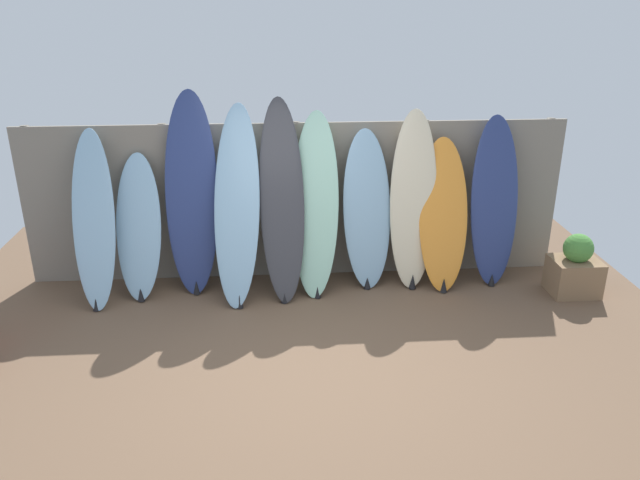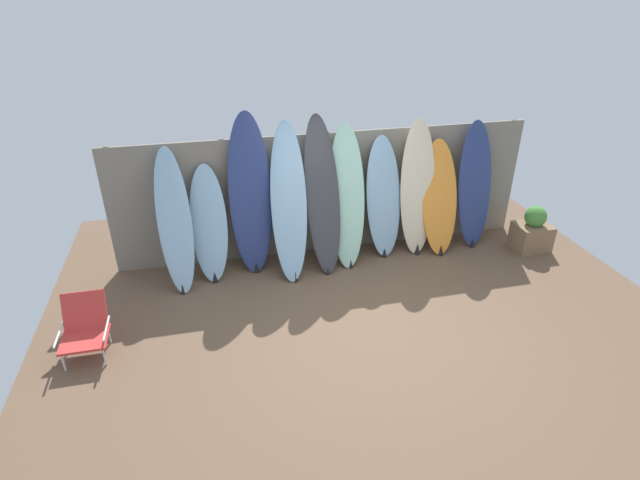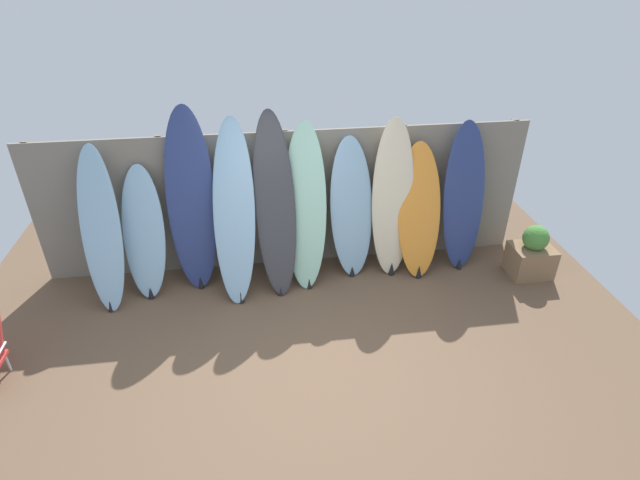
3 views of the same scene
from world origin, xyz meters
TOP-DOWN VIEW (x-y plane):
  - ground at (0.00, 0.00)m, footprint 7.68×7.68m
  - fence_back at (-0.00, 2.01)m, footprint 6.08×0.11m
  - surfboard_skyblue_0 at (-2.15, 1.53)m, footprint 0.49×0.80m
  - surfboard_skyblue_1 at (-1.72, 1.64)m, footprint 0.51×0.63m
  - surfboard_navy_2 at (-1.14, 1.72)m, footprint 0.61×0.52m
  - surfboard_skyblue_3 at (-0.65, 1.52)m, footprint 0.57×0.90m
  - surfboard_charcoal_4 at (-0.17, 1.56)m, footprint 0.51×0.78m
  - surfboard_seafoam_5 at (0.19, 1.62)m, footprint 0.58×0.72m
  - surfboard_skyblue_6 at (0.77, 1.69)m, footprint 0.59×0.49m
  - surfboard_cream_7 at (1.28, 1.68)m, footprint 0.56×0.53m
  - surfboard_orange_8 at (1.60, 1.60)m, footprint 0.56×0.57m
  - surfboard_navy_9 at (2.19, 1.67)m, footprint 0.55×0.45m
  - beach_chair at (-3.15, 0.30)m, footprint 0.50×0.57m
  - planter_box at (3.03, 1.26)m, footprint 0.51×0.42m

SIDE VIEW (x-z plane):
  - ground at x=0.00m, z-range 0.00..0.00m
  - planter_box at x=3.03m, z-range -0.06..0.64m
  - beach_chair at x=-3.15m, z-range 0.00..0.64m
  - surfboard_skyblue_1 at x=-1.72m, z-range -0.01..1.52m
  - surfboard_orange_8 at x=1.60m, z-range -0.01..1.65m
  - surfboard_skyblue_6 at x=0.77m, z-range -0.01..1.75m
  - surfboard_skyblue_0 at x=-2.15m, z-range -0.01..1.80m
  - fence_back at x=0.00m, z-range 0.00..1.80m
  - surfboard_navy_9 at x=2.19m, z-range -0.01..1.88m
  - surfboard_seafoam_5 at x=0.19m, z-range -0.01..1.94m
  - surfboard_cream_7 at x=1.28m, z-range -0.01..1.96m
  - surfboard_skyblue_3 at x=-0.65m, z-range -0.01..2.04m
  - surfboard_charcoal_4 at x=-0.17m, z-range -0.01..2.10m
  - surfboard_navy_2 at x=-1.14m, z-range -0.01..2.17m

